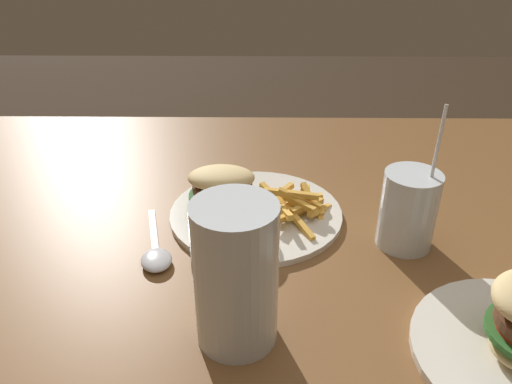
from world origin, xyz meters
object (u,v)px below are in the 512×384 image
object	(u,v)px
beer_glass	(236,278)
meal_plate_near	(243,202)
juice_glass	(408,212)
spoon	(156,257)

from	to	relation	value
beer_glass	meal_plate_near	bearing A→B (deg)	-89.57
beer_glass	juice_glass	size ratio (longest dim) A/B	0.82
beer_glass	juice_glass	distance (m)	0.31
meal_plate_near	juice_glass	xyz separation A→B (m)	(-0.24, 0.07, 0.03)
meal_plate_near	spoon	world-z (taller)	meal_plate_near
juice_glass	spoon	bearing A→B (deg)	7.70
beer_glass	spoon	xyz separation A→B (m)	(0.12, -0.14, -0.08)
beer_glass	juice_glass	xyz separation A→B (m)	(-0.24, -0.19, -0.03)
meal_plate_near	beer_glass	distance (m)	0.26
spoon	juice_glass	bearing A→B (deg)	83.77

